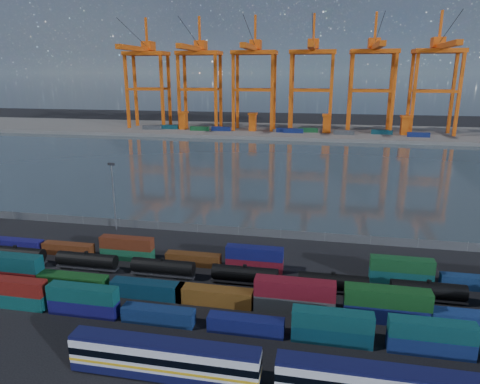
# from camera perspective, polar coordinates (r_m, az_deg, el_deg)

# --- Properties ---
(ground) EXTENTS (700.00, 700.00, 0.00)m
(ground) POSITION_cam_1_polar(r_m,az_deg,el_deg) (76.52, -4.41, -13.25)
(ground) COLOR black
(ground) RESTS_ON ground
(harbor_water) EXTENTS (700.00, 700.00, 0.00)m
(harbor_water) POSITION_cam_1_polar(r_m,az_deg,el_deg) (174.43, 4.71, 3.34)
(harbor_water) COLOR #2E3C43
(harbor_water) RESTS_ON ground
(far_quay) EXTENTS (700.00, 70.00, 2.00)m
(far_quay) POSITION_cam_1_polar(r_m,az_deg,el_deg) (277.44, 7.18, 8.04)
(far_quay) COLOR #514F4C
(far_quay) RESTS_ON ground
(distant_mountains) EXTENTS (2470.00, 1100.00, 520.00)m
(distant_mountains) POSITION_cam_1_polar(r_m,az_deg,el_deg) (1675.18, 13.40, 21.48)
(distant_mountains) COLOR #1E2630
(distant_mountains) RESTS_ON ground
(container_row_south) EXTENTS (138.14, 2.30, 4.89)m
(container_row_south) POSITION_cam_1_polar(r_m,az_deg,el_deg) (65.89, -3.04, -16.20)
(container_row_south) COLOR #393B3E
(container_row_south) RESTS_ON ground
(container_row_mid) EXTENTS (142.90, 2.59, 5.52)m
(container_row_mid) POSITION_cam_1_polar(r_m,az_deg,el_deg) (73.77, -7.83, -12.67)
(container_row_mid) COLOR #3E4043
(container_row_mid) RESTS_ON ground
(container_row_north) EXTENTS (140.37, 2.24, 4.78)m
(container_row_north) POSITION_cam_1_polar(r_m,az_deg,el_deg) (83.15, 3.90, -9.33)
(container_row_north) COLOR navy
(container_row_north) RESTS_ON ground
(tanker_string) EXTENTS (136.34, 2.65, 3.79)m
(tanker_string) POSITION_cam_1_polar(r_m,az_deg,el_deg) (78.21, 0.65, -10.96)
(tanker_string) COLOR black
(tanker_string) RESTS_ON ground
(waterfront_fence) EXTENTS (160.12, 0.12, 2.20)m
(waterfront_fence) POSITION_cam_1_polar(r_m,az_deg,el_deg) (100.89, -0.22, -5.23)
(waterfront_fence) COLOR #595B5E
(waterfront_fence) RESTS_ON ground
(yard_light_mast) EXTENTS (1.60, 0.40, 16.60)m
(yard_light_mast) POSITION_cam_1_polar(r_m,az_deg,el_deg) (106.25, -16.52, -0.11)
(yard_light_mast) COLOR slate
(yard_light_mast) RESTS_ON ground
(gantry_cranes) EXTENTS (202.12, 52.08, 70.52)m
(gantry_cranes) POSITION_cam_1_polar(r_m,az_deg,el_deg) (268.95, 5.72, 16.87)
(gantry_cranes) COLOR #E1560F
(gantry_cranes) RESTS_ON ground
(quay_containers) EXTENTS (172.58, 10.99, 2.60)m
(quay_containers) POSITION_cam_1_polar(r_m,az_deg,el_deg) (263.76, 4.56, 8.23)
(quay_containers) COLOR navy
(quay_containers) RESTS_ON far_quay
(straddle_carriers) EXTENTS (140.00, 7.00, 11.10)m
(straddle_carriers) POSITION_cam_1_polar(r_m,az_deg,el_deg) (266.91, 6.53, 9.24)
(straddle_carriers) COLOR #E1560F
(straddle_carriers) RESTS_ON far_quay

